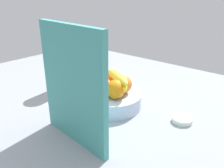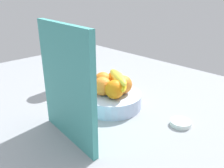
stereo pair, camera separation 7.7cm
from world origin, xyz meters
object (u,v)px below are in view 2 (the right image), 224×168
Objects in this scene: orange_center at (123,85)px; orange_back_left at (116,80)px; orange_front_right at (115,89)px; jar_lid at (181,123)px; fruit_bowl at (112,100)px; banana_bunch at (120,82)px; thermos_tumbler at (68,67)px; cutting_board at (67,86)px; orange_front_left at (102,86)px; orange_back_right at (103,81)px.

orange_back_left is (5.69, -1.67, 0.00)cm from orange_center.
jar_lid is (-23.01, -9.87, -8.58)cm from orange_front_right.
orange_back_left is at bearing -59.85° from fruit_bowl.
banana_bunch is 27.61cm from jar_lid.
fruit_bowl is at bearing -178.61° from thermos_tumbler.
fruit_bowl is 0.66× the size of cutting_board.
orange_front_left is 1.00× the size of orange_center.
orange_back_left is at bearing -16.34° from orange_center.
orange_back_left is at bearing 4.69° from jar_lid.
orange_front_right is at bearing 100.73° from orange_center.
cutting_board is 41.74cm from jar_lid.
jar_lid is at bearing -118.50° from cutting_board.
banana_bunch is 29.07cm from cutting_board.
orange_center is at bearing -79.27° from orange_front_right.
orange_center is 25.91cm from jar_lid.
thermos_tumbler is (27.63, -2.96, 0.57)cm from orange_front_left.
orange_center is at bearing -160.54° from orange_back_right.
banana_bunch reaches higher than orange_front_left.
cutting_board is (-6.18, 24.47, 15.11)cm from fruit_bowl.
orange_center is 1.01× the size of jar_lid.
orange_front_right reaches higher than fruit_bowl.
fruit_bowl is at bearing -71.33° from cutting_board.
cutting_board is 1.80× the size of thermos_tumbler.
cutting_board reaches higher than orange_front_right.
thermos_tumbler reaches higher than orange_center.
fruit_bowl is at bearing 49.89° from orange_center.
orange_center is 0.42× the size of banana_bunch.
orange_front_left is at bearing -65.20° from cutting_board.
orange_front_left and orange_center have the same top height.
orange_back_left reaches higher than fruit_bowl.
orange_center is (-4.32, -6.98, 0.00)cm from orange_front_left.
orange_back_right is at bearing -59.75° from cutting_board.
orange_back_left is at bearing -68.38° from cutting_board.
cutting_board is (-9.07, 29.46, 8.59)cm from orange_back_left.
orange_front_left is 0.36× the size of thermos_tumbler.
cutting_board is at bearing 100.21° from banana_bunch.
orange_front_left is 5.80cm from orange_back_right.
banana_bunch is (1.57, 0.30, 0.56)cm from orange_center.
banana_bunch is (2.66, -5.46, 0.56)cm from orange_front_right.
orange_back_left is 31.10cm from jar_lid.
fruit_bowl is 30.02cm from thermos_tumbler.
orange_back_right is at bearing 19.46° from orange_center.
orange_back_left is (6.79, -7.42, 0.00)cm from orange_front_right.
banana_bunch is (-6.99, -2.73, 0.56)cm from orange_back_right.
fruit_bowl is 7.80cm from banana_bunch.
orange_front_right is 1.00× the size of orange_back_right.
orange_back_right reaches higher than jar_lid.
orange_center and orange_back_left have the same top height.
banana_bunch reaches higher than orange_back_right.
jar_lid is at bearing -167.67° from orange_back_right.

